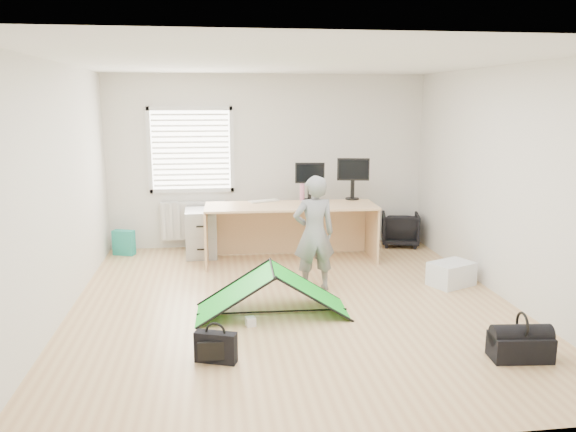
{
  "coord_description": "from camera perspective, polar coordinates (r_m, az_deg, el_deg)",
  "views": [
    {
      "loc": [
        -0.87,
        -6.07,
        2.3
      ],
      "look_at": [
        0.0,
        0.4,
        0.95
      ],
      "focal_mm": 35.0,
      "sensor_mm": 36.0,
      "label": 1
    }
  ],
  "objects": [
    {
      "name": "radiator",
      "position": [
        8.94,
        -9.6,
        -0.43
      ],
      "size": [
        1.0,
        0.12,
        0.6
      ],
      "primitive_type": "cube",
      "color": "silver",
      "rests_on": "back_wall"
    },
    {
      "name": "desk",
      "position": [
        8.1,
        0.29,
        -1.77
      ],
      "size": [
        2.47,
        0.86,
        0.83
      ],
      "primitive_type": "cube",
      "rotation": [
        0.0,
        0.0,
        -0.03
      ],
      "color": "tan",
      "rests_on": "ground"
    },
    {
      "name": "ground",
      "position": [
        6.55,
        0.47,
        -8.87
      ],
      "size": [
        5.5,
        5.5,
        0.0
      ],
      "primitive_type": "plane",
      "color": "tan",
      "rests_on": "ground"
    },
    {
      "name": "monitor_right",
      "position": [
        8.49,
        6.57,
        3.21
      ],
      "size": [
        0.49,
        0.19,
        0.46
      ],
      "primitive_type": "cube",
      "rotation": [
        0.0,
        0.0,
        -0.18
      ],
      "color": "black",
      "rests_on": "desk"
    },
    {
      "name": "kite",
      "position": [
        6.19,
        -1.61,
        -7.6
      ],
      "size": [
        1.69,
        0.8,
        0.51
      ],
      "primitive_type": null,
      "rotation": [
        0.0,
        0.0,
        -0.04
      ],
      "color": "#12BF24",
      "rests_on": "ground"
    },
    {
      "name": "storage_crate",
      "position": [
        7.42,
        16.25,
        -5.65
      ],
      "size": [
        0.64,
        0.56,
        0.3
      ],
      "primitive_type": "cube",
      "rotation": [
        0.0,
        0.0,
        0.42
      ],
      "color": "silver",
      "rests_on": "ground"
    },
    {
      "name": "filing_cabinet",
      "position": [
        8.51,
        -8.81,
        -1.71
      ],
      "size": [
        0.46,
        0.61,
        0.7
      ],
      "primitive_type": "cube",
      "rotation": [
        0.0,
        0.0,
        0.02
      ],
      "color": "#A6A8AB",
      "rests_on": "ground"
    },
    {
      "name": "monitor_left",
      "position": [
        8.37,
        2.19,
        3.01
      ],
      "size": [
        0.44,
        0.15,
        0.41
      ],
      "primitive_type": "cube",
      "rotation": [
        0.0,
        0.0,
        -0.13
      ],
      "color": "black",
      "rests_on": "desk"
    },
    {
      "name": "duffel_bag",
      "position": [
        5.6,
        22.53,
        -12.19
      ],
      "size": [
        0.56,
        0.32,
        0.23
      ],
      "primitive_type": "cube",
      "rotation": [
        0.0,
        0.0,
        -0.1
      ],
      "color": "black",
      "rests_on": "ground"
    },
    {
      "name": "thermos",
      "position": [
        8.37,
        1.45,
        2.47
      ],
      "size": [
        0.09,
        0.09,
        0.26
      ],
      "primitive_type": "cylinder",
      "rotation": [
        0.0,
        0.0,
        0.3
      ],
      "color": "#BE6A89",
      "rests_on": "desk"
    },
    {
      "name": "back_wall",
      "position": [
        8.92,
        -2.02,
        5.55
      ],
      "size": [
        5.0,
        0.02,
        2.7
      ],
      "primitive_type": "cube",
      "color": "silver",
      "rests_on": "ground"
    },
    {
      "name": "tote_bag",
      "position": [
        8.85,
        -16.33,
        -2.61
      ],
      "size": [
        0.35,
        0.24,
        0.38
      ],
      "primitive_type": "cube",
      "rotation": [
        0.0,
        0.0,
        -0.35
      ],
      "color": "teal",
      "rests_on": "ground"
    },
    {
      "name": "person",
      "position": [
        6.82,
        2.67,
        -1.79
      ],
      "size": [
        0.55,
        0.39,
        1.42
      ],
      "primitive_type": "imported",
      "rotation": [
        0.0,
        0.0,
        3.23
      ],
      "color": "gray",
      "rests_on": "ground"
    },
    {
      "name": "laptop_bag",
      "position": [
        5.17,
        -7.34,
        -13.09
      ],
      "size": [
        0.39,
        0.23,
        0.28
      ],
      "primitive_type": "cube",
      "rotation": [
        0.0,
        0.0,
        -0.35
      ],
      "color": "black",
      "rests_on": "ground"
    },
    {
      "name": "white_box",
      "position": [
        5.93,
        -3.82,
        -10.65
      ],
      "size": [
        0.11,
        0.11,
        0.1
      ],
      "primitive_type": "cube",
      "rotation": [
        0.0,
        0.0,
        0.22
      ],
      "color": "silver",
      "rests_on": "ground"
    },
    {
      "name": "window",
      "position": [
        8.82,
        -9.83,
        6.62
      ],
      "size": [
        1.2,
        0.06,
        1.2
      ],
      "primitive_type": "cube",
      "color": "silver",
      "rests_on": "back_wall"
    },
    {
      "name": "keyboard",
      "position": [
        8.28,
        -2.48,
        1.53
      ],
      "size": [
        0.46,
        0.3,
        0.02
      ],
      "primitive_type": "cube",
      "rotation": [
        0.0,
        0.0,
        0.38
      ],
      "color": "beige",
      "rests_on": "desk"
    },
    {
      "name": "office_chair",
      "position": [
        9.21,
        11.32,
        -1.31
      ],
      "size": [
        0.7,
        0.72,
        0.53
      ],
      "primitive_type": "imported",
      "rotation": [
        0.0,
        0.0,
        2.88
      ],
      "color": "black",
      "rests_on": "ground"
    }
  ]
}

